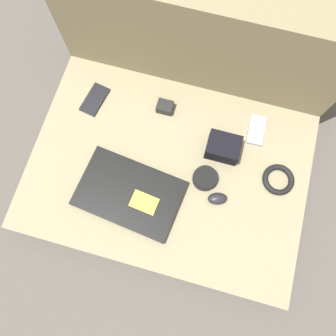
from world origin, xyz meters
name	(u,v)px	position (x,y,z in m)	size (l,w,h in m)	color
ground_plane	(168,178)	(0.00, 0.00, 0.00)	(8.00, 8.00, 0.00)	#4C4742
couch_seat	(168,174)	(0.00, 0.00, 0.06)	(0.99, 0.70, 0.13)	#847A5B
couch_backrest	(202,42)	(0.00, 0.45, 0.26)	(0.99, 0.20, 0.52)	#756B4C
laptop	(130,193)	(-0.10, -0.12, 0.14)	(0.37, 0.27, 0.03)	black
computer_mouse	(217,199)	(0.19, -0.06, 0.14)	(0.08, 0.06, 0.03)	black
speaker_puck	(205,177)	(0.13, 0.00, 0.14)	(0.09, 0.09, 0.03)	black
phone_silver	(95,99)	(-0.34, 0.19, 0.13)	(0.09, 0.14, 0.01)	black
phone_black	(256,130)	(0.27, 0.23, 0.13)	(0.06, 0.12, 0.01)	#99999E
camera_pouch	(223,147)	(0.17, 0.12, 0.16)	(0.12, 0.09, 0.07)	black
charger_brick	(165,107)	(-0.07, 0.22, 0.14)	(0.06, 0.05, 0.03)	black
cable_coil	(278,180)	(0.38, 0.06, 0.14)	(0.11, 0.11, 0.02)	black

